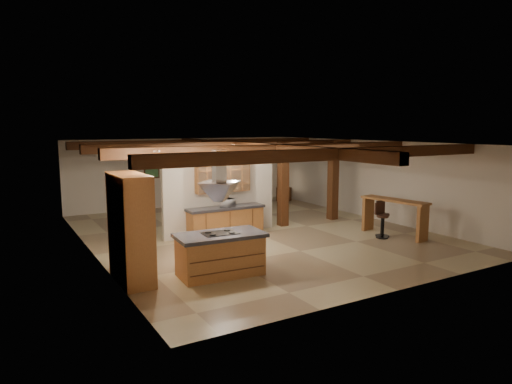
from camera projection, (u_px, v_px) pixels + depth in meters
ground at (255, 233)px, 14.71m from camera, size 12.00×12.00×0.00m
room_walls at (255, 178)px, 14.45m from camera, size 12.00×12.00×12.00m
ceiling_beams at (255, 147)px, 14.31m from camera, size 10.00×12.00×0.28m
timber_posts at (309, 173)px, 16.13m from camera, size 2.50×0.30×2.90m
partition_wall at (220, 200)px, 14.48m from camera, size 3.80×0.18×2.20m
pantry_cabinet at (131, 228)px, 9.98m from camera, size 0.67×1.60×2.40m
back_counter at (226, 221)px, 14.23m from camera, size 2.50×0.66×0.94m
upper_display_cabinet at (222, 177)px, 14.21m from camera, size 1.80×0.36×0.95m
range_hood at (220, 199)px, 10.31m from camera, size 1.10×1.10×1.40m
back_windows at (243, 168)px, 20.96m from camera, size 2.70×0.07×1.70m
framed_art at (152, 168)px, 18.79m from camera, size 0.65×0.05×0.85m
recessed_cans at (206, 148)px, 11.38m from camera, size 3.16×2.46×0.03m
kitchen_island at (220, 254)px, 10.50m from camera, size 2.08×1.20×1.00m
dining_table at (233, 209)px, 17.21m from camera, size 1.87×1.08×0.65m
sofa at (244, 196)px, 20.52m from camera, size 2.16×1.27×0.59m
microwave at (228, 203)px, 14.19m from camera, size 0.51×0.44×0.24m
bar_counter at (394, 211)px, 14.27m from camera, size 0.87×2.27×1.16m
side_table at (284, 194)px, 20.97m from camera, size 0.62×0.62×0.63m
table_lamp at (284, 182)px, 20.89m from camera, size 0.29×0.29×0.34m
bar_stool_a at (382, 220)px, 14.01m from camera, size 0.38×0.40×1.08m
bar_stool_b at (383, 218)px, 14.21m from camera, size 0.39×0.39×1.11m
bar_stool_c at (381, 219)px, 14.27m from camera, size 0.36×0.36×1.03m
dining_chairs at (233, 202)px, 17.17m from camera, size 2.26×2.26×1.14m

